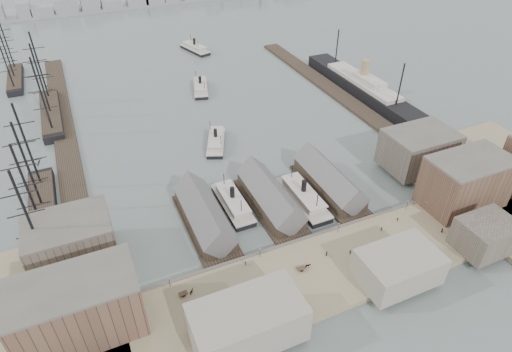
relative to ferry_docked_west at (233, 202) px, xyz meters
name	(u,v)px	position (x,y,z in m)	size (l,w,h in m)	color
ground	(290,235)	(13.00, -22.61, -2.30)	(900.00, 900.00, 0.00)	slate
quay	(320,273)	(13.00, -42.61, -1.30)	(180.00, 30.00, 2.00)	gray
seawall	(297,242)	(13.00, -27.81, -1.15)	(180.00, 1.20, 2.30)	#59544C
east_land	(508,183)	(108.00, -32.61, -1.30)	(70.00, 80.00, 2.00)	gray
west_wharf	(65,140)	(-55.00, 77.39, -1.50)	(10.00, 220.00, 1.60)	#2D231C
east_wharf	(338,94)	(91.00, 67.39, -1.50)	(10.00, 180.00, 1.60)	#2D231C
ferry_shed_west	(204,216)	(-13.00, -5.73, 2.34)	(14.00, 42.00, 12.60)	#2D231C
ferry_shed_center	(270,198)	(13.00, -5.73, 2.34)	(14.00, 42.00, 12.60)	#2D231C
ferry_shed_east	(329,181)	(39.00, -5.73, 2.34)	(14.00, 42.00, 12.60)	#2D231C
warehouse_west_front	(79,308)	(-57.00, -34.61, 8.70)	(32.00, 18.00, 18.00)	brown
warehouse_west_back	(71,241)	(-57.00, -4.61, 6.70)	(26.00, 20.00, 14.00)	#60564C
warehouse_east_front	(466,182)	(79.00, -34.61, 9.20)	(30.00, 18.00, 19.00)	brown
warehouse_east_back	(418,150)	(81.00, -7.61, 7.20)	(28.00, 20.00, 15.00)	#60564C
street_bldg_center	(398,267)	(33.00, -54.61, 4.70)	(24.00, 16.00, 10.00)	gray
street_bldg_west	(247,322)	(-17.00, -54.61, 5.70)	(30.00, 16.00, 12.00)	gray
street_bldg_east	(486,235)	(68.00, -55.61, 5.20)	(18.00, 14.00, 11.00)	#60564C
lamp_post_far_w	(169,281)	(-32.00, -29.61, 2.41)	(0.44, 0.44, 3.92)	black
lamp_post_near_w	(260,251)	(-2.00, -29.61, 2.41)	(0.44, 0.44, 3.92)	black
lamp_post_near_e	(339,226)	(28.00, -29.61, 2.41)	(0.44, 0.44, 3.92)	black
lamp_post_far_e	(407,203)	(58.00, -29.61, 2.41)	(0.44, 0.44, 3.92)	black
far_shore	(121,3)	(10.93, 311.53, 1.60)	(500.00, 40.00, 15.72)	gray
ferry_docked_west	(233,202)	(0.00, 0.00, 0.00)	(8.26, 27.53, 9.83)	black
ferry_docked_east	(303,197)	(26.00, -8.18, 0.24)	(9.11, 30.36, 10.84)	black
ferry_open_near	(216,141)	(9.34, 45.35, -0.22)	(16.46, 25.88, 8.90)	black
ferry_open_mid	(201,87)	(21.39, 105.79, -0.15)	(14.32, 26.80, 9.17)	black
ferry_open_far	(195,48)	(37.99, 170.16, -0.04)	(15.45, 28.28, 9.67)	black
sailing_ship_near	(43,218)	(-66.14, 18.86, 0.51)	(9.33, 64.30, 38.37)	black
sailing_ship_mid	(51,113)	(-59.56, 104.62, 0.50)	(9.54, 55.11, 39.21)	black
sailing_ship_far	(15,78)	(-77.27, 163.27, 0.15)	(8.25, 45.86, 33.93)	black
ocean_steamer	(363,86)	(105.00, 64.61, 1.97)	(13.59, 99.32, 19.86)	black
tram	(438,212)	(65.65, -37.48, 1.67)	(3.43, 10.97, 3.85)	black
horse_cart_left	(189,292)	(-27.41, -34.59, 0.52)	(4.73, 1.73, 1.63)	black
horse_cart_center	(306,267)	(9.25, -39.99, 0.50)	(4.86, 1.58, 1.57)	black
horse_cart_right	(369,252)	(31.64, -42.64, 0.45)	(4.72, 3.11, 1.44)	black
pedestrian_0	(140,311)	(-42.34, -35.32, 0.51)	(0.59, 0.44, 1.63)	black
pedestrian_1	(204,301)	(-24.48, -39.50, 0.57)	(0.85, 0.66, 1.75)	black
pedestrian_2	(245,263)	(-7.73, -30.91, 0.52)	(1.06, 0.61, 1.65)	black
pedestrian_3	(288,284)	(0.89, -43.82, 0.51)	(0.95, 0.40, 1.62)	black
pedestrian_4	(327,254)	(18.32, -37.84, 0.59)	(0.87, 0.57, 1.78)	black
pedestrian_5	(350,252)	(25.86, -40.39, 0.56)	(0.63, 0.46, 1.72)	black
pedestrian_6	(382,229)	(42.33, -35.46, 0.53)	(0.81, 0.63, 1.67)	black
pedestrian_7	(408,245)	(45.67, -45.38, 0.50)	(1.05, 0.60, 1.62)	black
pedestrian_8	(398,219)	(50.76, -33.60, 0.48)	(0.92, 0.38, 1.57)	black
pedestrian_9	(442,230)	(61.14, -44.65, 0.57)	(0.85, 0.55, 1.74)	black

